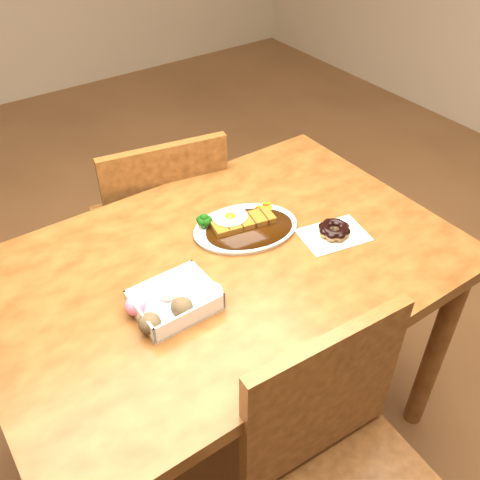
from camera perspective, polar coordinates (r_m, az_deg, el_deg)
ground at (r=1.94m, az=-1.24°, el=-19.08°), size 6.00×6.00×0.00m
table at (r=1.42m, az=-1.59°, el=-5.25°), size 1.20×0.80×0.75m
chair_far at (r=1.92m, az=-8.36°, el=1.32°), size 0.49×0.49×0.87m
katsu_curry_plate at (r=1.45m, az=0.38°, el=1.53°), size 0.32×0.27×0.06m
donut_box at (r=1.23m, az=-7.14°, el=-6.49°), size 0.21×0.14×0.05m
pon_de_ring at (r=1.45m, az=10.02°, el=1.04°), size 0.20×0.16×0.03m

